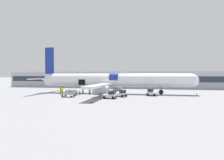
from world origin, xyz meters
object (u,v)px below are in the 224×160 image
baggage_cart_queued (69,94)px  suitcase_on_tarmac_upright (80,93)px  baggage_tug_mid (152,93)px  ground_crew_driver (83,90)px  baggage_cart_loading (71,92)px  ground_crew_loader_a (62,91)px  baggage_tug_rear (110,95)px  ground_crew_loader_b (90,90)px  baggage_tug_lead (122,94)px  ground_crew_supervisor (61,90)px  airplane (112,80)px  suitcase_on_tarmac_spare (75,94)px

baggage_cart_queued → suitcase_on_tarmac_upright: size_ratio=4.31×
baggage_tug_mid → ground_crew_driver: ground_crew_driver is taller
baggage_cart_loading → baggage_cart_queued: (1.71, -5.44, 0.06)m
ground_crew_loader_a → baggage_cart_queued: bearing=-47.0°
baggage_cart_loading → ground_crew_loader_a: 2.66m
baggage_tug_mid → baggage_tug_rear: size_ratio=0.92×
ground_crew_loader_a → ground_crew_loader_b: size_ratio=1.00×
baggage_tug_lead → ground_crew_supervisor: size_ratio=1.46×
baggage_cart_queued → baggage_cart_loading: bearing=107.4°
airplane → ground_crew_loader_b: bearing=-147.6°
ground_crew_loader_b → baggage_cart_queued: bearing=-111.9°
baggage_tug_mid → baggage_cart_loading: (-18.95, -0.50, -0.17)m
ground_crew_loader_a → ground_crew_driver: bearing=50.6°
baggage_cart_loading → baggage_cart_queued: same height
baggage_cart_queued → ground_crew_loader_b: size_ratio=1.99×
airplane → ground_crew_driver: bearing=-162.1°
ground_crew_loader_b → ground_crew_driver: size_ratio=1.04×
baggage_tug_rear → ground_crew_driver: ground_crew_driver is taller
airplane → suitcase_on_tarmac_upright: (-7.00, -4.50, -2.91)m
baggage_cart_queued → ground_crew_supervisor: ground_crew_supervisor is taller
baggage_tug_rear → suitcase_on_tarmac_spare: baggage_tug_rear is taller
baggage_tug_mid → ground_crew_loader_b: 14.66m
baggage_cart_queued → suitcase_on_tarmac_spare: bearing=89.5°
baggage_tug_lead → baggage_tug_mid: size_ratio=1.02×
airplane → ground_crew_loader_a: 12.50m
baggage_tug_rear → suitcase_on_tarmac_upright: size_ratio=3.39×
baggage_cart_queued → ground_crew_loader_a: ground_crew_loader_a is taller
ground_crew_driver → suitcase_on_tarmac_upright: 2.32m
ground_crew_loader_a → suitcase_on_tarmac_upright: ground_crew_loader_a is taller
baggage_tug_rear → baggage_cart_queued: size_ratio=0.79×
ground_crew_driver → suitcase_on_tarmac_upright: (-0.02, -2.25, -0.56)m
suitcase_on_tarmac_upright → ground_crew_loader_b: bearing=33.6°
airplane → baggage_tug_mid: (9.70, -3.64, -2.61)m
suitcase_on_tarmac_upright → suitcase_on_tarmac_spare: 1.39m
airplane → suitcase_on_tarmac_upright: size_ratio=46.95×
ground_crew_loader_b → ground_crew_supervisor: size_ratio=0.99×
airplane → baggage_tug_lead: bearing=-64.0°
ground_crew_supervisor → baggage_tug_rear: bearing=-23.2°
airplane → ground_crew_driver: 7.69m
baggage_cart_loading → suitcase_on_tarmac_upright: (2.25, -0.37, -0.13)m
airplane → ground_crew_loader_a: airplane is taller
baggage_tug_rear → baggage_cart_loading: 12.66m
ground_crew_loader_b → baggage_tug_mid: bearing=-1.9°
baggage_tug_rear → baggage_cart_queued: baggage_tug_rear is taller
ground_crew_loader_a → suitcase_on_tarmac_upright: 4.01m
suitcase_on_tarmac_spare → ground_crew_loader_b: bearing=46.0°
ground_crew_supervisor → baggage_tug_lead: bearing=-8.4°
baggage_cart_loading → ground_crew_supervisor: bearing=-165.8°
baggage_cart_loading → ground_crew_driver: bearing=39.6°
airplane → baggage_cart_loading: size_ratio=11.69×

